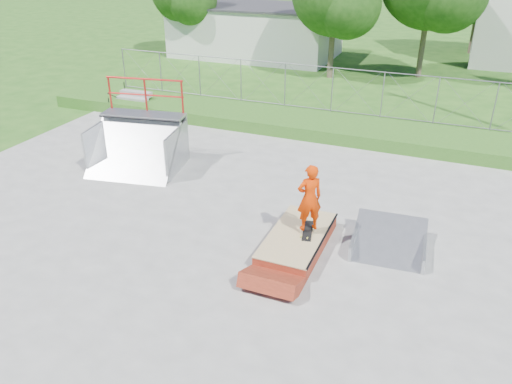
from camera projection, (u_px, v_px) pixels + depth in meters
ground at (217, 255)px, 11.96m from camera, size 120.00×120.00×0.00m
concrete_pad at (217, 255)px, 11.95m from camera, size 20.00×16.00×0.04m
grass_berm at (324, 125)px, 19.69m from camera, size 24.00×3.00×0.50m
grind_box at (297, 241)px, 12.16m from camera, size 1.31×2.68×0.40m
quarter_pipe at (134, 130)px, 15.80m from camera, size 3.12×2.78×2.76m
flat_bank_ramp at (389, 241)px, 12.05m from camera, size 1.83×1.94×0.52m
skateboard at (308, 231)px, 12.10m from camera, size 0.38×0.82×0.13m
skater at (309, 201)px, 11.72m from camera, size 0.73×0.69×1.68m
concrete_stairs at (131, 103)px, 21.84m from camera, size 1.50×1.60×0.80m
chain_link_fence at (332, 90)px, 19.99m from camera, size 20.00×0.06×1.80m
utility_building_flat at (256, 32)px, 32.16m from camera, size 10.00×6.00×3.00m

